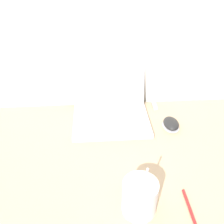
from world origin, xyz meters
TOP-DOWN VIEW (x-y plane):
  - desk at (0.00, 0.34)m, footprint 1.34×0.68m
  - laptop at (0.09, 0.59)m, footprint 0.32×0.31m
  - drink_cup at (0.14, 0.10)m, footprint 0.10×0.10m
  - computer_mouse at (0.34, 0.49)m, footprint 0.07×0.10m
  - usb_stick at (0.30, 0.64)m, footprint 0.02×0.06m
  - pen at (0.29, 0.09)m, footprint 0.01×0.13m

SIDE VIEW (x-z plane):
  - desk at x=0.00m, z-range 0.00..0.71m
  - usb_stick at x=0.30m, z-range 0.71..0.72m
  - pen at x=0.29m, z-range 0.71..0.72m
  - computer_mouse at x=0.34m, z-range 0.71..0.75m
  - drink_cup at x=0.14m, z-range 0.68..0.87m
  - laptop at x=0.09m, z-range 0.64..0.90m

